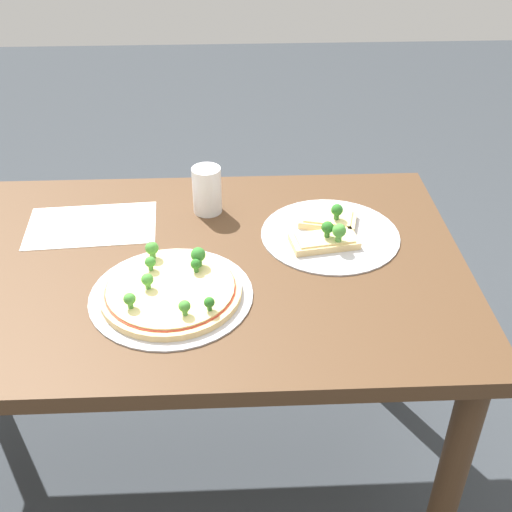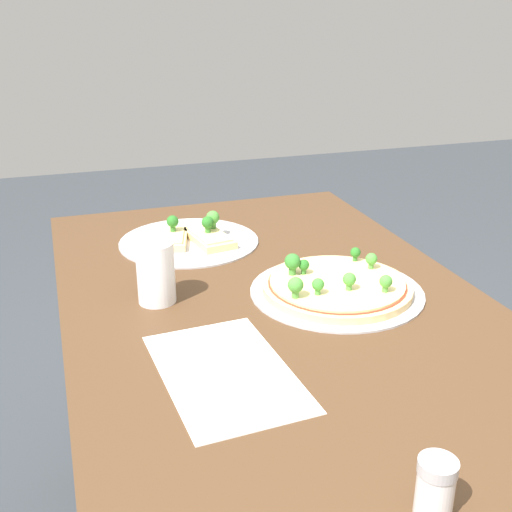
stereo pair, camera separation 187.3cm
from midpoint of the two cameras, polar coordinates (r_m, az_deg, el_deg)
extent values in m
cube|color=#4C331E|center=(0.86, -44.69, -37.64)|extent=(1.33, 0.76, 0.04)
cylinder|color=#4C331E|center=(1.60, -42.46, -25.51)|extent=(0.06, 0.06, 0.69)
cylinder|color=#4C331E|center=(1.44, -16.24, -25.26)|extent=(0.06, 0.06, 0.69)
cylinder|color=#B7B7BC|center=(0.82, -34.76, -35.60)|extent=(0.32, 0.32, 0.00)
cylinder|color=#E5C17F|center=(0.82, -34.92, -35.24)|extent=(0.28, 0.28, 0.01)
cylinder|color=#B73823|center=(0.81, -35.07, -34.91)|extent=(0.26, 0.26, 0.00)
cylinder|color=#F4DB8E|center=(0.81, -35.13, -34.79)|extent=(0.25, 0.25, 0.00)
sphere|color=#286B23|center=(0.84, -38.07, -30.95)|extent=(0.02, 0.02, 0.02)
cylinder|color=#37742D|center=(0.85, -37.82, -31.55)|extent=(0.01, 0.01, 0.01)
sphere|color=#479338|center=(0.81, -44.73, -34.97)|extent=(0.03, 0.03, 0.03)
cylinder|color=#51973E|center=(0.82, -44.31, -35.74)|extent=(0.01, 0.01, 0.01)
sphere|color=#479338|center=(0.77, -36.21, -36.09)|extent=(0.02, 0.02, 0.02)
cylinder|color=#51973E|center=(0.78, -35.89, -36.75)|extent=(0.01, 0.01, 0.01)
sphere|color=#3D8933|center=(0.79, -41.34, -35.77)|extent=(0.02, 0.02, 0.02)
cylinder|color=#488E3A|center=(0.80, -41.02, -36.38)|extent=(0.01, 0.01, 0.01)
sphere|color=#337A2D|center=(0.84, -39.69, -30.23)|extent=(0.03, 0.03, 0.03)
cylinder|color=#3F8136|center=(0.85, -39.32, -31.10)|extent=(0.01, 0.01, 0.01)
sphere|color=#479338|center=(0.74, -31.63, -38.53)|extent=(0.02, 0.02, 0.02)
cylinder|color=#51973E|center=(0.75, -31.33, -39.15)|extent=(0.01, 0.01, 0.01)
sphere|color=#479338|center=(0.79, -27.78, -32.21)|extent=(0.02, 0.02, 0.02)
cylinder|color=#51973E|center=(0.80, -27.55, -32.87)|extent=(0.01, 0.01, 0.01)
sphere|color=#286B23|center=(0.82, -28.16, -29.78)|extent=(0.02, 0.02, 0.02)
cylinder|color=#37742D|center=(0.83, -27.96, -30.37)|extent=(0.01, 0.01, 0.01)
cylinder|color=#B7B7BC|center=(1.12, -40.71, -19.92)|extent=(0.31, 0.31, 0.00)
cube|color=#E5C17F|center=(1.13, -43.13, -19.41)|extent=(0.14, 0.11, 0.02)
cube|color=#F4DB8E|center=(1.13, -43.27, -19.02)|extent=(0.12, 0.09, 0.00)
sphere|color=#286B23|center=(1.12, -42.56, -17.49)|extent=(0.03, 0.03, 0.03)
cylinder|color=#37742D|center=(1.13, -42.32, -18.21)|extent=(0.01, 0.01, 0.01)
cube|color=#E5C17F|center=(1.08, -39.07, -20.22)|extent=(0.16, 0.10, 0.02)
cube|color=#F4DB8E|center=(1.07, -39.20, -19.81)|extent=(0.13, 0.08, 0.00)
sphere|color=#286B23|center=(1.06, -39.52, -18.56)|extent=(0.03, 0.03, 0.03)
cylinder|color=#37742D|center=(1.07, -39.28, -19.30)|extent=(0.01, 0.01, 0.01)
sphere|color=#479338|center=(1.07, -38.22, -17.71)|extent=(0.03, 0.03, 0.03)
cylinder|color=#51973E|center=(1.08, -37.97, -18.53)|extent=(0.01, 0.01, 0.01)
cylinder|color=white|center=(0.97, -55.21, -27.05)|extent=(0.07, 0.07, 0.11)
cylinder|color=silver|center=(0.75, -85.47, -62.55)|extent=(0.04, 0.04, 0.06)
cylinder|color=#B2B2B7|center=(0.72, -87.64, -61.42)|extent=(0.04, 0.04, 0.01)
cube|color=white|center=(0.87, -62.98, -42.02)|extent=(0.31, 0.20, 0.00)
camera|label=1|loc=(0.94, 39.34, 26.17)|focal=45.00mm
camera|label=2|loc=(0.94, -140.66, -26.17)|focal=45.00mm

